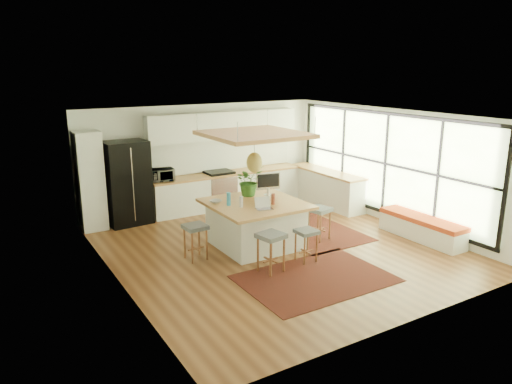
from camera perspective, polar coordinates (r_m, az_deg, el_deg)
floor at (r=10.01m, az=2.48°, el=-6.57°), size 7.00×7.00×0.00m
ceiling at (r=9.38m, az=2.66°, el=8.99°), size 7.00×7.00×0.00m
wall_back at (r=12.60m, az=-6.32°, el=4.19°), size 6.50×0.00×6.50m
wall_front at (r=7.09m, az=18.52°, el=-4.87°), size 6.50×0.00×6.50m
wall_left at (r=8.31m, az=-16.44°, el=-1.85°), size 0.00×7.00×7.00m
wall_right at (r=11.69m, az=15.96°, el=2.88°), size 0.00×7.00×7.00m
window_wall at (r=11.66m, az=15.88°, el=3.11°), size 0.10×6.20×2.60m
pantry at (r=11.44m, az=-19.10°, el=1.23°), size 0.55×0.60×2.25m
back_counter_base at (r=12.75m, az=-3.36°, el=0.19°), size 4.20×0.60×0.88m
back_counter_top at (r=12.65m, az=-3.39°, el=2.21°), size 4.24×0.64×0.05m
backsplash at (r=12.82m, az=-4.05°, el=4.42°), size 4.20×0.02×0.80m
upper_cabinets at (r=12.56m, az=-3.78°, el=7.91°), size 4.20×0.34×0.70m
range at (r=12.63m, az=-4.36°, el=0.31°), size 0.76×0.62×1.00m
right_counter_base at (r=13.09m, az=8.35°, el=0.44°), size 0.60×2.50×0.88m
right_counter_top at (r=12.98m, az=8.42°, el=2.41°), size 0.64×2.54×0.05m
window_bench at (r=10.99m, az=19.04°, el=-4.06°), size 0.52×2.00×0.50m
ceiling_panel at (r=9.64m, az=-0.20°, el=5.26°), size 1.86×1.86×0.80m
rug_near at (r=8.67m, az=7.09°, el=-10.14°), size 2.60×1.80×0.01m
rug_right at (r=11.05m, az=6.29°, el=-4.54°), size 1.80×2.60×0.01m
fridge at (r=11.66m, az=-15.08°, el=0.77°), size 1.03×0.84×1.97m
island at (r=9.97m, az=-0.06°, el=-3.82°), size 1.85×1.85×0.93m
stool_near_left at (r=8.75m, az=1.78°, el=-7.30°), size 0.51×0.51×0.74m
stool_near_right at (r=9.25m, az=5.97°, el=-6.13°), size 0.38×0.38×0.64m
stool_right_front at (r=10.42m, az=7.52°, el=-3.75°), size 0.51×0.51×0.71m
stool_right_back at (r=11.00m, az=4.18°, el=-2.66°), size 0.52×0.52×0.69m
stool_left_side at (r=9.37m, az=-7.17°, el=-5.88°), size 0.44×0.44×0.70m
laptop at (r=9.34m, az=1.01°, el=-1.34°), size 0.38×0.40×0.24m
monitor at (r=10.33m, az=1.46°, el=1.04°), size 0.57×0.31×0.50m
microwave at (r=11.88m, az=-11.07°, el=2.17°), size 0.57×0.35×0.37m
island_plant at (r=10.29m, az=-0.83°, el=0.97°), size 0.62×0.69×0.52m
island_bowl at (r=9.83m, az=-4.80°, el=-1.12°), size 0.30×0.30×0.06m
island_bottle_0 at (r=9.63m, az=-3.17°, el=-1.03°), size 0.07×0.07×0.19m
island_bottle_1 at (r=9.48m, az=-1.66°, el=-1.25°), size 0.07×0.07×0.19m
island_bottle_2 at (r=9.69m, az=2.12°, el=-0.91°), size 0.07×0.07×0.19m
island_bottle_3 at (r=10.02m, az=1.50°, el=-0.37°), size 0.07×0.07×0.19m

